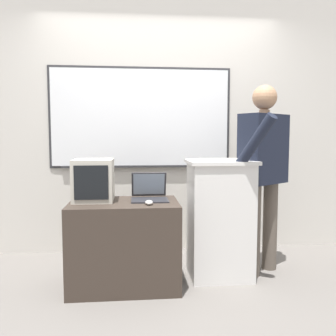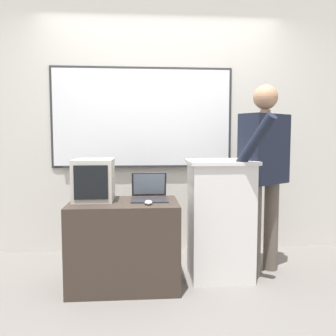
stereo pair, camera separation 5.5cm
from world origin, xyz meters
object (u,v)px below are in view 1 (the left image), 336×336
(wireless_keyboard, at_px, (222,160))
(computer_mouse_by_laptop, at_px, (149,202))
(laptop, at_px, (149,191))
(lectern_podium, at_px, (220,219))
(side_desk, at_px, (124,244))
(crt_monitor, at_px, (94,180))
(person_presenter, at_px, (263,165))

(wireless_keyboard, bearing_deg, computer_mouse_by_laptop, -162.18)
(laptop, distance_m, wireless_keyboard, 0.67)
(computer_mouse_by_laptop, bearing_deg, laptop, 87.06)
(lectern_podium, relative_size, laptop, 3.17)
(side_desk, relative_size, crt_monitor, 2.43)
(person_presenter, height_order, wireless_keyboard, person_presenter)
(wireless_keyboard, bearing_deg, laptop, 175.26)
(side_desk, bearing_deg, computer_mouse_by_laptop, -35.15)
(crt_monitor, bearing_deg, laptop, 3.17)
(laptop, bearing_deg, lectern_podium, 0.68)
(lectern_podium, xyz_separation_m, side_desk, (-0.83, -0.12, -0.17))
(person_presenter, bearing_deg, computer_mouse_by_laptop, 162.31)
(lectern_podium, relative_size, computer_mouse_by_laptop, 10.25)
(wireless_keyboard, xyz_separation_m, computer_mouse_by_laptop, (-0.62, -0.20, -0.32))
(wireless_keyboard, distance_m, crt_monitor, 1.08)
(lectern_podium, distance_m, wireless_keyboard, 0.52)
(wireless_keyboard, relative_size, computer_mouse_by_laptop, 3.85)
(computer_mouse_by_laptop, bearing_deg, crt_monitor, 153.28)
(side_desk, distance_m, person_presenter, 1.39)
(lectern_podium, xyz_separation_m, computer_mouse_by_laptop, (-0.63, -0.26, 0.20))
(laptop, height_order, wireless_keyboard, wireless_keyboard)
(lectern_podium, relative_size, person_presenter, 0.61)
(side_desk, height_order, computer_mouse_by_laptop, computer_mouse_by_laptop)
(computer_mouse_by_laptop, bearing_deg, lectern_podium, 22.31)
(side_desk, relative_size, laptop, 2.72)
(laptop, xyz_separation_m, computer_mouse_by_laptop, (-0.01, -0.25, -0.05))
(wireless_keyboard, distance_m, computer_mouse_by_laptop, 0.73)
(lectern_podium, height_order, crt_monitor, crt_monitor)
(computer_mouse_by_laptop, xyz_separation_m, crt_monitor, (-0.45, 0.22, 0.15))
(side_desk, relative_size, computer_mouse_by_laptop, 8.79)
(side_desk, xyz_separation_m, computer_mouse_by_laptop, (0.20, -0.14, 0.37))
(lectern_podium, height_order, person_presenter, person_presenter)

